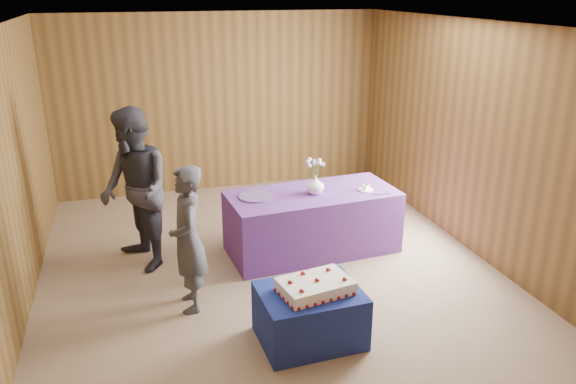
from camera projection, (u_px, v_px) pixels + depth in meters
name	position (u px, v px, depth m)	size (l,w,h in m)	color
ground	(270.00, 272.00, 6.36)	(6.00, 6.00, 0.00)	gray
room_shell	(268.00, 115.00, 5.73)	(5.04, 6.04, 2.72)	brown
cake_table	(310.00, 315.00, 5.07)	(0.90, 0.70, 0.50)	navy
serving_table	(312.00, 222.00, 6.75)	(2.00, 0.90, 0.75)	#6B3592
sheet_cake	(315.00, 286.00, 4.95)	(0.71, 0.55, 0.15)	white
vase	(315.00, 185.00, 6.56)	(0.21, 0.21, 0.22)	white
flower_spray	(315.00, 164.00, 6.47)	(0.22, 0.23, 0.17)	#305E25
platter	(256.00, 197.00, 6.47)	(0.40, 0.40, 0.02)	#654890
plate	(366.00, 190.00, 6.70)	(0.18, 0.18, 0.01)	white
cake_slice	(366.00, 187.00, 6.69)	(0.09, 0.08, 0.08)	white
knife	(379.00, 194.00, 6.56)	(0.26, 0.02, 0.00)	silver
guest_left	(188.00, 240.00, 5.43)	(0.54, 0.35, 1.48)	#3C3E47
guest_right	(135.00, 190.00, 6.20)	(0.89, 0.70, 1.84)	#2E2D37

